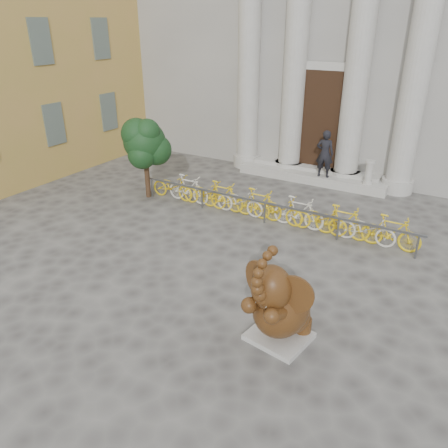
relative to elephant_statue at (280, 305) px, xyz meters
The scene contains 9 objects.
ground 2.93m from the elephant_statue, behind, with size 80.00×80.00×0.00m, color #474442.
classical_building 16.29m from the elephant_statue, 100.44° to the left, with size 22.00×10.70×12.00m.
entrance_steps 10.08m from the elephant_statue, 106.17° to the left, with size 6.00×1.20×0.36m, color #A8A59E.
ochre_building 17.76m from the elephant_statue, 158.39° to the left, with size 8.00×14.00×12.00m, color tan.
elephant_statue is the anchor object (origin of this frame).
bike_rack 5.88m from the elephant_statue, 117.37° to the left, with size 9.50×0.53×1.00m.
tree 8.88m from the elephant_statue, 146.41° to the left, with size 1.67×1.52×2.90m.
pedestrian 9.59m from the elephant_statue, 103.64° to the left, with size 0.66×0.44×1.82m, color black.
balustrade_post 9.38m from the elephant_statue, 93.37° to the left, with size 0.36×0.36×0.89m.
Camera 1 is at (5.42, -6.91, 5.91)m, focal length 35.00 mm.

